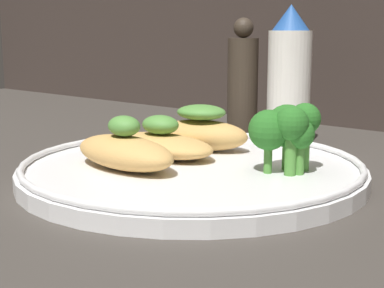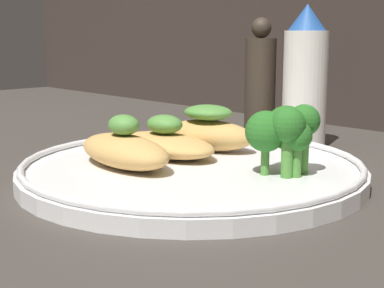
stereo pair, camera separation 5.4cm
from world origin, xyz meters
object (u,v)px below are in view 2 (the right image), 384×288
Objects in this scene: broccoli_bunch at (285,130)px; pepper_grinder at (260,85)px; plate at (192,170)px; sauce_bottle at (305,80)px.

pepper_grinder reaches higher than broccoli_bunch.
plate is 21.48cm from sauce_bottle.
plate is at bearing -83.79° from sauce_bottle.
pepper_grinder reaches higher than plate.
broccoli_bunch is (7.93, 3.40, 4.28)cm from plate.
plate is 5.26× the size of broccoli_bunch.
sauce_bottle reaches higher than plate.
pepper_grinder is at bearing 113.83° from plate.
sauce_bottle is at bearing 121.08° from broccoli_bunch.
broccoli_bunch is 0.40× the size of pepper_grinder.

